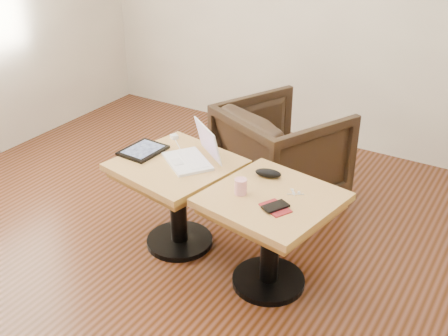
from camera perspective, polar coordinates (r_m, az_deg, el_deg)
The scene contains 11 objects.
room_shell at distance 2.33m, azimuth -5.35°, elevation 12.29°, with size 4.52×4.52×2.71m.
side_table_left at distance 3.19m, azimuth -4.79°, elevation -1.59°, with size 0.70×0.70×0.55m.
side_table_right at distance 2.87m, azimuth 4.81°, elevation -5.21°, with size 0.69×0.69×0.55m.
laptop at distance 3.11m, azimuth -3.05°, elevation 1.37°, with size 0.38×0.37×0.21m.
tablet at distance 3.26m, azimuth -8.23°, elevation 1.78°, with size 0.21×0.26×0.02m.
charging_adapter at distance 3.40m, azimuth -5.09°, elevation 3.19°, with size 0.04×0.04×0.02m, color white.
glasses_case at distance 2.96m, azimuth 4.51°, elevation -0.52°, with size 0.14×0.06×0.04m, color black.
striped_cup at distance 2.79m, azimuth 1.70°, elevation -1.89°, with size 0.06×0.06×0.08m, color #E44B6E.
earbuds_tangle at distance 2.83m, azimuth 7.21°, elevation -2.44°, with size 0.08×0.05×0.02m.
phone_on_sleeve at distance 2.70m, azimuth 5.25°, elevation -3.98°, with size 0.17×0.15×0.02m.
armchair at distance 3.74m, azimuth 5.86°, elevation 1.60°, with size 0.70×0.72×0.65m, color black.
Camera 1 is at (1.35, -1.79, 1.97)m, focal length 45.00 mm.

